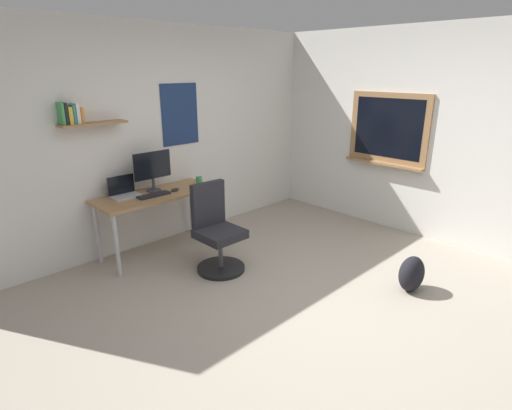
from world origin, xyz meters
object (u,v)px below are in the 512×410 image
object	(u,v)px
desk	(157,200)
backpack	(412,274)
office_chair	(216,234)
computer_mouse	(175,190)
laptop	(124,192)
keyboard	(154,195)
coffee_mug	(199,180)
monitor_primary	(152,168)

from	to	relation	value
desk	backpack	size ratio (longest dim) A/B	3.87
office_chair	computer_mouse	distance (m)	0.81
backpack	laptop	bearing A→B (deg)	121.29
keyboard	backpack	size ratio (longest dim) A/B	1.03
keyboard	coffee_mug	world-z (taller)	coffee_mug
office_chair	keyboard	distance (m)	0.86
desk	backpack	distance (m)	2.86
desk	coffee_mug	world-z (taller)	coffee_mug
coffee_mug	desk	bearing A→B (deg)	177.81
desk	coffee_mug	distance (m)	0.61
office_chair	coffee_mug	xyz separation A→B (m)	(0.37, 0.78, 0.37)
monitor_primary	keyboard	xyz separation A→B (m)	(-0.10, -0.17, -0.26)
keyboard	computer_mouse	size ratio (longest dim) A/B	3.56
backpack	office_chair	bearing A→B (deg)	122.19
coffee_mug	backpack	size ratio (longest dim) A/B	0.26
laptop	computer_mouse	size ratio (longest dim) A/B	2.98
coffee_mug	backpack	distance (m)	2.65
office_chair	backpack	world-z (taller)	office_chair
office_chair	keyboard	world-z (taller)	office_chair
keyboard	backpack	world-z (taller)	keyboard
keyboard	coffee_mug	xyz separation A→B (m)	(0.66, 0.05, 0.04)
monitor_primary	backpack	bearing A→B (deg)	-64.11
office_chair	computer_mouse	xyz separation A→B (m)	(-0.01, 0.73, 0.34)
desk	monitor_primary	xyz separation A→B (m)	(0.03, 0.09, 0.35)
computer_mouse	backpack	distance (m)	2.72
desk	laptop	distance (m)	0.37
desk	keyboard	xyz separation A→B (m)	(-0.07, -0.07, 0.09)
office_chair	laptop	bearing A→B (deg)	119.62
office_chair	coffee_mug	bearing A→B (deg)	64.74
laptop	coffee_mug	world-z (taller)	laptop
monitor_primary	computer_mouse	world-z (taller)	monitor_primary
desk	keyboard	distance (m)	0.13
desk	office_chair	distance (m)	0.87
office_chair	computer_mouse	bearing A→B (deg)	91.17
laptop	coffee_mug	distance (m)	0.92
desk	computer_mouse	world-z (taller)	computer_mouse
laptop	desk	bearing A→B (deg)	-24.35
keyboard	coffee_mug	distance (m)	0.67
laptop	keyboard	bearing A→B (deg)	-41.38
coffee_mug	backpack	world-z (taller)	coffee_mug
desk	laptop	size ratio (longest dim) A/B	4.48
office_chair	monitor_primary	distance (m)	1.09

